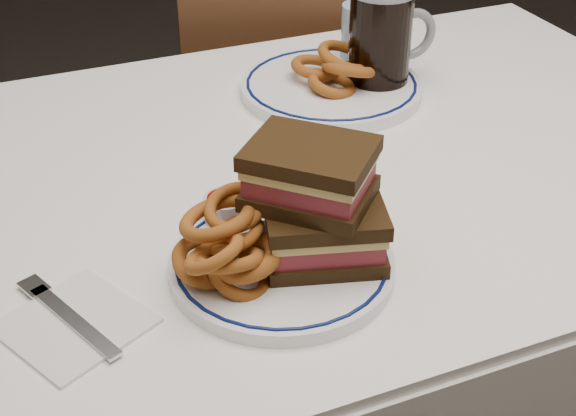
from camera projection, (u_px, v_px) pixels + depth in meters
name	position (u px, v px, depth m)	size (l,w,h in m)	color
dining_table	(320.00, 218.00, 1.19)	(1.27, 0.87, 0.75)	white
chair_far	(276.00, 108.00, 1.81)	(0.50, 0.50, 0.92)	#472C16
main_plate	(282.00, 263.00, 0.91)	(0.26, 0.26, 0.02)	white
reuben_sandwich	(317.00, 203.00, 0.88)	(0.17, 0.17, 0.14)	black
onion_rings_main	(228.00, 246.00, 0.86)	(0.12, 0.12, 0.11)	#70330F
ketchup_ramekin	(225.00, 207.00, 0.96)	(0.05, 0.05, 0.03)	silver
beer_mug	(382.00, 40.00, 1.27)	(0.15, 0.10, 0.17)	black
water_glass	(361.00, 37.00, 1.36)	(0.07, 0.07, 0.11)	#97B3C3
far_plate	(331.00, 87.00, 1.30)	(0.29, 0.29, 0.02)	white
onion_rings_far	(337.00, 68.00, 1.27)	(0.13, 0.13, 0.08)	#70330F
napkin_fork	(73.00, 322.00, 0.84)	(0.18, 0.18, 0.01)	silver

